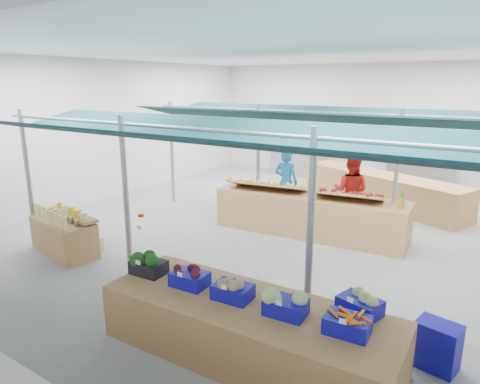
{
  "coord_description": "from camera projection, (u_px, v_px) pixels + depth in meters",
  "views": [
    {
      "loc": [
        4.64,
        -8.94,
        3.52
      ],
      "look_at": [
        -0.18,
        -1.6,
        1.27
      ],
      "focal_mm": 32.0,
      "sensor_mm": 36.0,
      "label": 1
    }
  ],
  "objects": [
    {
      "name": "crate_carrots",
      "position": [
        347.0,
        324.0,
        4.82
      ],
      "size": [
        0.52,
        0.42,
        0.29
      ],
      "rotation": [
        0.0,
        0.0,
        0.07
      ],
      "color": "#0F0E9F",
      "rests_on": "veg_counter"
    },
    {
      "name": "vendor_right",
      "position": [
        351.0,
        191.0,
        10.6
      ],
      "size": [
        0.92,
        0.75,
        1.8
      ],
      "primitive_type": "imported",
      "rotation": [
        0.0,
        0.0,
        3.22
      ],
      "color": "#A91714",
      "rests_on": "floor"
    },
    {
      "name": "crate_beets",
      "position": [
        190.0,
        277.0,
        5.94
      ],
      "size": [
        0.52,
        0.42,
        0.29
      ],
      "rotation": [
        0.0,
        0.0,
        0.07
      ],
      "color": "#0F0E9F",
      "rests_on": "veg_counter"
    },
    {
      "name": "fruit_counter",
      "position": [
        309.0,
        215.0,
        10.14
      ],
      "size": [
        4.57,
        1.41,
        0.97
      ],
      "primitive_type": "cube",
      "rotation": [
        0.0,
        0.0,
        0.08
      ],
      "color": "#956241",
      "rests_on": "floor"
    },
    {
      "name": "crate_stack",
      "position": [
        437.0,
        346.0,
        5.37
      ],
      "size": [
        0.57,
        0.45,
        0.62
      ],
      "primitive_type": "cube",
      "rotation": [
        0.0,
        0.0,
        -0.19
      ],
      "color": "#0F0E9F",
      "rests_on": "floor"
    },
    {
      "name": "floor",
      "position": [
        282.0,
        229.0,
        10.58
      ],
      "size": [
        13.0,
        13.0,
        0.0
      ],
      "primitive_type": "plane",
      "color": "slate",
      "rests_on": "ground"
    },
    {
      "name": "apple_heap_yellow",
      "position": [
        267.0,
        184.0,
        10.39
      ],
      "size": [
        1.98,
        0.98,
        0.27
      ],
      "rotation": [
        0.0,
        0.0,
        0.15
      ],
      "color": "#997247",
      "rests_on": "fruit_counter"
    },
    {
      "name": "veg_counter",
      "position": [
        247.0,
        329.0,
        5.6
      ],
      "size": [
        3.98,
        1.45,
        0.76
      ],
      "primitive_type": "cube",
      "rotation": [
        0.0,
        0.0,
        0.04
      ],
      "color": "#956241",
      "rests_on": "floor"
    },
    {
      "name": "awnings",
      "position": [
        277.0,
        123.0,
        8.08
      ],
      "size": [
        9.5,
        7.08,
        0.3
      ],
      "color": "black",
      "rests_on": "pole_grid"
    },
    {
      "name": "sparrow",
      "position": [
        133.0,
        259.0,
        6.27
      ],
      "size": [
        0.12,
        0.09,
        0.11
      ],
      "rotation": [
        0.0,
        0.0,
        0.07
      ],
      "color": "brown",
      "rests_on": "crate_broccoli"
    },
    {
      "name": "crate_celeriac",
      "position": [
        233.0,
        288.0,
        5.58
      ],
      "size": [
        0.52,
        0.42,
        0.31
      ],
      "rotation": [
        0.0,
        0.0,
        0.07
      ],
      "color": "#0F0E9F",
      "rests_on": "veg_counter"
    },
    {
      "name": "apple_heap_red",
      "position": [
        348.0,
        194.0,
        9.46
      ],
      "size": [
        1.59,
        0.92,
        0.27
      ],
      "rotation": [
        0.0,
        0.0,
        0.15
      ],
      "color": "#997247",
      "rests_on": "fruit_counter"
    },
    {
      "name": "bottle_shelf",
      "position": [
        66.0,
        234.0,
        9.03
      ],
      "size": [
        1.77,
        1.29,
        1.02
      ],
      "rotation": [
        0.0,
        0.0,
        -0.18
      ],
      "color": "#956241",
      "rests_on": "floor"
    },
    {
      "name": "pole_ribbon",
      "position": [
        141.0,
        216.0,
        8.03
      ],
      "size": [
        0.12,
        0.12,
        0.28
      ],
      "color": "red",
      "rests_on": "pole_grid"
    },
    {
      "name": "back_shelving_left",
      "position": [
        298.0,
        150.0,
        16.52
      ],
      "size": [
        2.0,
        0.5,
        2.0
      ],
      "primitive_type": "cube",
      "color": "#B23F33",
      "rests_on": "floor"
    },
    {
      "name": "crate_extra",
      "position": [
        360.0,
        302.0,
        5.22
      ],
      "size": [
        0.57,
        0.47,
        0.32
      ],
      "rotation": [
        0.0,
        0.0,
        -0.26
      ],
      "color": "#0F0E9F",
      "rests_on": "veg_counter"
    },
    {
      "name": "pole_grid",
      "position": [
        276.0,
        173.0,
        8.32
      ],
      "size": [
        10.0,
        4.6,
        3.0
      ],
      "color": "gray",
      "rests_on": "floor"
    },
    {
      "name": "vendor_left",
      "position": [
        286.0,
        182.0,
        11.56
      ],
      "size": [
        0.69,
        0.48,
        1.8
      ],
      "primitive_type": "imported",
      "rotation": [
        0.0,
        0.0,
        3.22
      ],
      "color": "#1969A5",
      "rests_on": "floor"
    },
    {
      "name": "far_counter",
      "position": [
        381.0,
        189.0,
        12.58
      ],
      "size": [
        5.21,
        2.92,
        0.94
      ],
      "primitive_type": "cube",
      "rotation": [
        0.0,
        0.0,
        -0.39
      ],
      "color": "#956241",
      "rests_on": "floor"
    },
    {
      "name": "crate_broccoli",
      "position": [
        149.0,
        263.0,
        6.32
      ],
      "size": [
        0.52,
        0.42,
        0.35
      ],
      "rotation": [
        0.0,
        0.0,
        0.07
      ],
      "color": "black",
      "rests_on": "veg_counter"
    },
    {
      "name": "pineapple",
      "position": [
        401.0,
        200.0,
        8.92
      ],
      "size": [
        0.14,
        0.14,
        0.39
      ],
      "rotation": [
        0.0,
        0.0,
        0.15
      ],
      "color": "#8C6019",
      "rests_on": "fruit_counter"
    },
    {
      "name": "back_shelving_right",
      "position": [
        421.0,
        161.0,
        14.13
      ],
      "size": [
        2.0,
        0.5,
        2.0
      ],
      "primitive_type": "cube",
      "color": "#B23F33",
      "rests_on": "floor"
    },
    {
      "name": "hall",
      "position": [
        310.0,
        117.0,
        11.09
      ],
      "size": [
        13.0,
        13.0,
        13.0
      ],
      "color": "silver",
      "rests_on": "ground"
    },
    {
      "name": "crate_cabbage",
      "position": [
        286.0,
        303.0,
        5.2
      ],
      "size": [
        0.52,
        0.42,
        0.35
      ],
      "rotation": [
        0.0,
        0.0,
        0.07
      ],
      "color": "#0F0E9F",
      "rests_on": "veg_counter"
    }
  ]
}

